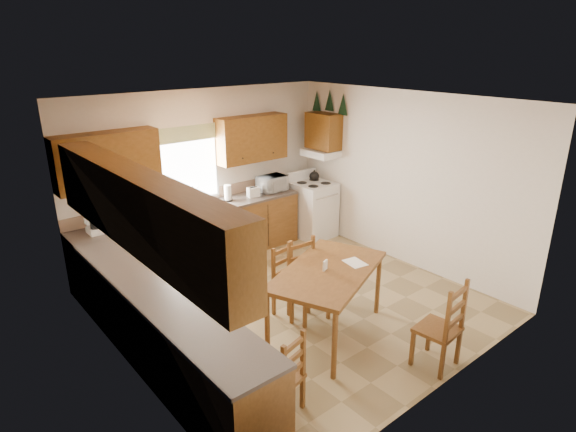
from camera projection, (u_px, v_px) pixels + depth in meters
floor at (294, 303)px, 6.56m from camera, size 4.50×4.50×0.00m
ceiling at (295, 101)px, 5.64m from camera, size 4.50×4.50×0.00m
wall_left at (121, 258)px, 4.74m from camera, size 4.50×4.50×0.00m
wall_right at (404, 179)px, 7.46m from camera, size 4.50×4.50×0.00m
wall_back at (203, 175)px, 7.72m from camera, size 4.50×4.50×0.00m
wall_front at (451, 271)px, 4.48m from camera, size 4.50×4.50×0.00m
lower_cab_back at (196, 238)px, 7.59m from camera, size 3.75×0.60×0.88m
lower_cab_left at (164, 332)px, 5.12m from camera, size 0.60×3.60×0.88m
counter_back at (194, 211)px, 7.43m from camera, size 3.75×0.63×0.04m
counter_left at (160, 294)px, 4.97m from camera, size 0.63×3.60×0.04m
backsplash at (184, 200)px, 7.61m from camera, size 3.75×0.01×0.18m
upper_cab_back_left at (107, 160)px, 6.50m from camera, size 1.41×0.33×0.75m
upper_cab_back_right at (252, 139)px, 7.95m from camera, size 1.25×0.33×0.75m
upper_cab_left at (138, 210)px, 4.56m from camera, size 0.33×3.60×0.75m
upper_cab_stove at (323, 131)px, 8.36m from camera, size 0.33×0.62×0.62m
range_hood at (321, 153)px, 8.46m from camera, size 0.44×0.62×0.12m
window_frame at (186, 166)px, 7.45m from camera, size 1.13×0.02×1.18m
window_pane at (187, 166)px, 7.45m from camera, size 1.05×0.01×1.10m
window_valance at (185, 134)px, 7.26m from camera, size 1.19×0.01×0.24m
sink_basin at (198, 207)px, 7.47m from camera, size 0.75×0.45×0.04m
pine_decal_a at (343, 104)px, 8.04m from camera, size 0.22×0.22×0.36m
pine_decal_b at (330, 100)px, 8.26m from camera, size 0.22×0.22×0.36m
pine_decal_c at (317, 101)px, 8.50m from camera, size 0.22×0.22×0.36m
stove at (313, 210)px, 8.72m from camera, size 0.66×0.68×0.98m
coffeemaker at (95, 222)px, 6.46m from camera, size 0.25×0.27×0.31m
paper_towel at (228, 193)px, 7.80m from camera, size 0.13×0.13×0.26m
toaster at (253, 192)px, 8.03m from camera, size 0.21×0.15×0.16m
microwave at (272, 184)px, 8.31m from camera, size 0.46×0.34×0.27m
dining_table at (327, 302)px, 5.75m from camera, size 1.84×1.47×0.86m
chair_near_left at (281, 373)px, 4.51m from camera, size 0.43×0.42×0.86m
chair_near_right at (438, 324)px, 5.15m from camera, size 0.47×0.46×1.03m
chair_far_left at (309, 281)px, 6.06m from camera, size 0.47×0.45×1.03m
chair_far_right at (291, 282)px, 6.16m from camera, size 0.44×0.42×0.93m
table_paper at (355, 263)px, 5.77m from camera, size 0.25×0.31×0.00m
table_card at (325, 265)px, 5.57m from camera, size 0.09×0.05×0.12m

